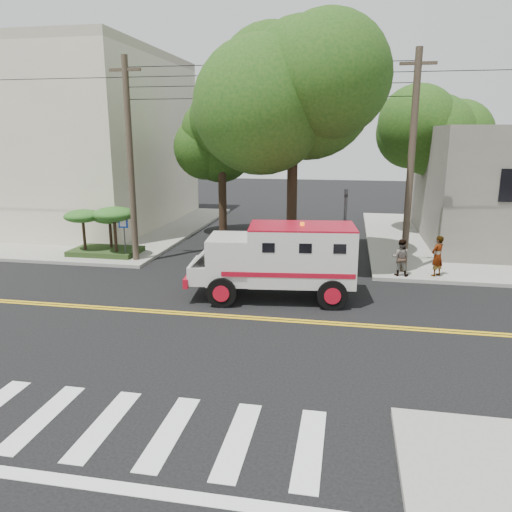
# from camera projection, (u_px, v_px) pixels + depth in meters

# --- Properties ---
(ground) EXTENTS (100.00, 100.00, 0.00)m
(ground) POSITION_uv_depth(u_px,v_px,m) (222.00, 316.00, 16.27)
(ground) COLOR black
(ground) RESTS_ON ground
(sidewalk_nw) EXTENTS (17.00, 17.00, 0.15)m
(sidewalk_nw) POSITION_uv_depth(u_px,v_px,m) (68.00, 226.00, 31.54)
(sidewalk_nw) COLOR gray
(sidewalk_nw) RESTS_ON ground
(building_left) EXTENTS (16.00, 14.00, 10.00)m
(building_left) POSITION_uv_depth(u_px,v_px,m) (45.00, 144.00, 32.12)
(building_left) COLOR beige
(building_left) RESTS_ON sidewalk_nw
(utility_pole_left) EXTENTS (0.28, 0.28, 9.00)m
(utility_pole_left) POSITION_uv_depth(u_px,v_px,m) (131.00, 164.00, 21.91)
(utility_pole_left) COLOR #382D23
(utility_pole_left) RESTS_ON ground
(utility_pole_right) EXTENTS (0.28, 0.28, 9.00)m
(utility_pole_right) POSITION_uv_depth(u_px,v_px,m) (411.00, 167.00, 19.98)
(utility_pole_right) COLOR #382D23
(utility_pole_right) RESTS_ON ground
(tree_main) EXTENTS (6.08, 5.70, 9.85)m
(tree_main) POSITION_uv_depth(u_px,v_px,m) (304.00, 98.00, 20.12)
(tree_main) COLOR black
(tree_main) RESTS_ON ground
(tree_left) EXTENTS (4.48, 4.20, 7.70)m
(tree_left) POSITION_uv_depth(u_px,v_px,m) (226.00, 135.00, 26.62)
(tree_left) COLOR black
(tree_left) RESTS_ON ground
(tree_right) EXTENTS (4.80, 4.50, 8.20)m
(tree_right) POSITION_uv_depth(u_px,v_px,m) (440.00, 128.00, 28.27)
(tree_right) COLOR black
(tree_right) RESTS_ON ground
(traffic_signal) EXTENTS (0.15, 0.18, 3.60)m
(traffic_signal) POSITION_uv_depth(u_px,v_px,m) (345.00, 223.00, 20.40)
(traffic_signal) COLOR #3F3F42
(traffic_signal) RESTS_ON ground
(accessibility_sign) EXTENTS (0.45, 0.10, 2.02)m
(accessibility_sign) POSITION_uv_depth(u_px,v_px,m) (124.00, 232.00, 22.94)
(accessibility_sign) COLOR #3F3F42
(accessibility_sign) RESTS_ON ground
(palm_planter) EXTENTS (3.52, 2.63, 2.36)m
(palm_planter) POSITION_uv_depth(u_px,v_px,m) (103.00, 224.00, 23.52)
(palm_planter) COLOR #1E3314
(palm_planter) RESTS_ON sidewalk_nw
(armored_truck) EXTENTS (6.10, 2.93, 2.68)m
(armored_truck) POSITION_uv_depth(u_px,v_px,m) (280.00, 257.00, 17.67)
(armored_truck) COLOR beige
(armored_truck) RESTS_ON ground
(pedestrian_a) EXTENTS (0.71, 0.71, 1.66)m
(pedestrian_a) POSITION_uv_depth(u_px,v_px,m) (437.00, 256.00, 20.12)
(pedestrian_a) COLOR gray
(pedestrian_a) RESTS_ON sidewalk_ne
(pedestrian_b) EXTENTS (0.82, 0.68, 1.51)m
(pedestrian_b) POSITION_uv_depth(u_px,v_px,m) (400.00, 257.00, 20.21)
(pedestrian_b) COLOR gray
(pedestrian_b) RESTS_ON sidewalk_ne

